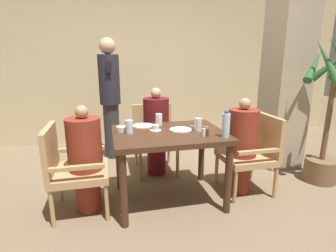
# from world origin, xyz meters

# --- Properties ---
(ground_plane) EXTENTS (16.00, 16.00, 0.00)m
(ground_plane) POSITION_xyz_m (0.00, 0.00, 0.00)
(ground_plane) COLOR #7A664C
(wall_back) EXTENTS (8.00, 0.06, 2.80)m
(wall_back) POSITION_xyz_m (0.00, 2.31, 1.40)
(wall_back) COLOR #C6B289
(wall_back) RESTS_ON ground_plane
(pillar_stone) EXTENTS (0.48, 0.48, 2.70)m
(pillar_stone) POSITION_xyz_m (1.75, 0.62, 1.35)
(pillar_stone) COLOR tan
(pillar_stone) RESTS_ON ground_plane
(dining_table) EXTENTS (1.11, 0.85, 0.75)m
(dining_table) POSITION_xyz_m (0.00, 0.00, 0.64)
(dining_table) COLOR #422819
(dining_table) RESTS_ON ground_plane
(chair_left_side) EXTENTS (0.54, 0.53, 0.87)m
(chair_left_side) POSITION_xyz_m (-0.96, 0.00, 0.47)
(chair_left_side) COLOR tan
(chair_left_side) RESTS_ON ground_plane
(diner_in_left_chair) EXTENTS (0.32, 0.32, 1.06)m
(diner_in_left_chair) POSITION_xyz_m (-0.82, 0.00, 0.54)
(diner_in_left_chair) COLOR maroon
(diner_in_left_chair) RESTS_ON ground_plane
(chair_far_side) EXTENTS (0.53, 0.54, 0.87)m
(chair_far_side) POSITION_xyz_m (0.00, 0.83, 0.47)
(chair_far_side) COLOR tan
(chair_far_side) RESTS_ON ground_plane
(diner_in_far_chair) EXTENTS (0.32, 0.32, 1.12)m
(diner_in_far_chair) POSITION_xyz_m (-0.00, 0.69, 0.57)
(diner_in_far_chair) COLOR #5B1419
(diner_in_far_chair) RESTS_ON ground_plane
(chair_right_side) EXTENTS (0.54, 0.53, 0.87)m
(chair_right_side) POSITION_xyz_m (0.96, 0.00, 0.47)
(chair_right_side) COLOR tan
(chair_right_side) RESTS_ON ground_plane
(diner_in_right_chair) EXTENTS (0.32, 0.32, 1.07)m
(diner_in_right_chair) POSITION_xyz_m (0.82, 0.00, 0.55)
(diner_in_right_chair) COLOR maroon
(diner_in_right_chair) RESTS_ON ground_plane
(standing_host) EXTENTS (0.30, 0.33, 1.75)m
(standing_host) POSITION_xyz_m (-0.54, 1.43, 0.94)
(standing_host) COLOR #2D2D33
(standing_host) RESTS_ON ground_plane
(potted_palm) EXTENTS (0.70, 0.64, 1.71)m
(potted_palm) POSITION_xyz_m (1.91, 0.01, 0.73)
(potted_palm) COLOR brown
(potted_palm) RESTS_ON ground_plane
(plate_main_left) EXTENTS (0.23, 0.23, 0.01)m
(plate_main_left) POSITION_xyz_m (0.13, 0.03, 0.76)
(plate_main_left) COLOR white
(plate_main_left) RESTS_ON dining_table
(plate_main_right) EXTENTS (0.23, 0.23, 0.01)m
(plate_main_right) POSITION_xyz_m (-0.23, 0.29, 0.76)
(plate_main_right) COLOR white
(plate_main_right) RESTS_ON dining_table
(teacup_with_saucer) EXTENTS (0.12, 0.12, 0.06)m
(teacup_with_saucer) POSITION_xyz_m (-0.12, 0.08, 0.78)
(teacup_with_saucer) COLOR white
(teacup_with_saucer) RESTS_ON dining_table
(bowl_small) EXTENTS (0.12, 0.12, 0.05)m
(bowl_small) POSITION_xyz_m (-0.46, 0.14, 0.78)
(bowl_small) COLOR white
(bowl_small) RESTS_ON dining_table
(water_bottle) EXTENTS (0.07, 0.07, 0.25)m
(water_bottle) POSITION_xyz_m (0.47, -0.30, 0.87)
(water_bottle) COLOR silver
(water_bottle) RESTS_ON dining_table
(glass_tall_near) EXTENTS (0.07, 0.07, 0.13)m
(glass_tall_near) POSITION_xyz_m (-0.04, 0.29, 0.82)
(glass_tall_near) COLOR silver
(glass_tall_near) RESTS_ON dining_table
(glass_tall_mid) EXTENTS (0.07, 0.07, 0.13)m
(glass_tall_mid) POSITION_xyz_m (-0.39, 0.05, 0.82)
(glass_tall_mid) COLOR silver
(glass_tall_mid) RESTS_ON dining_table
(glass_tall_far) EXTENTS (0.07, 0.07, 0.13)m
(glass_tall_far) POSITION_xyz_m (0.30, -0.02, 0.82)
(glass_tall_far) COLOR silver
(glass_tall_far) RESTS_ON dining_table
(salt_shaker) EXTENTS (0.03, 0.03, 0.08)m
(salt_shaker) POSITION_xyz_m (0.28, -0.23, 0.79)
(salt_shaker) COLOR white
(salt_shaker) RESTS_ON dining_table
(pepper_shaker) EXTENTS (0.03, 0.03, 0.07)m
(pepper_shaker) POSITION_xyz_m (0.32, -0.23, 0.79)
(pepper_shaker) COLOR #4C3D2D
(pepper_shaker) RESTS_ON dining_table
(fork_beside_plate) EXTENTS (0.18, 0.12, 0.00)m
(fork_beside_plate) POSITION_xyz_m (0.39, 0.13, 0.75)
(fork_beside_plate) COLOR silver
(fork_beside_plate) RESTS_ON dining_table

